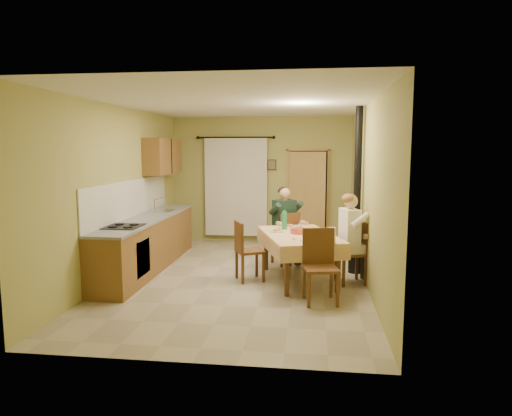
# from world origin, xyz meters

# --- Properties ---
(floor) EXTENTS (4.00, 6.00, 0.01)m
(floor) POSITION_xyz_m (0.00, 0.00, 0.00)
(floor) COLOR tan
(floor) RESTS_ON ground
(room_shell) EXTENTS (4.04, 6.04, 2.82)m
(room_shell) POSITION_xyz_m (0.00, 0.00, 1.82)
(room_shell) COLOR tan
(room_shell) RESTS_ON ground
(kitchen_run) EXTENTS (0.64, 3.64, 1.56)m
(kitchen_run) POSITION_xyz_m (-1.71, 0.40, 0.48)
(kitchen_run) COLOR brown
(kitchen_run) RESTS_ON ground
(upper_cabinets) EXTENTS (0.35, 1.40, 0.70)m
(upper_cabinets) POSITION_xyz_m (-1.82, 1.70, 1.95)
(upper_cabinets) COLOR brown
(upper_cabinets) RESTS_ON room_shell
(curtain) EXTENTS (1.70, 0.07, 2.22)m
(curtain) POSITION_xyz_m (-0.55, 2.90, 1.26)
(curtain) COLOR black
(curtain) RESTS_ON ground
(doorway) EXTENTS (0.96, 0.25, 2.15)m
(doorway) POSITION_xyz_m (1.04, 2.93, 1.05)
(doorway) COLOR black
(doorway) RESTS_ON ground
(dining_table) EXTENTS (1.51, 1.96, 0.76)m
(dining_table) POSITION_xyz_m (0.96, -0.01, 0.38)
(dining_table) COLOR #E1B279
(dining_table) RESTS_ON ground
(tableware) EXTENTS (1.03, 1.49, 0.33)m
(tableware) POSITION_xyz_m (1.01, -0.09, 0.81)
(tableware) COLOR white
(tableware) RESTS_ON dining_table
(chair_far) EXTENTS (0.56, 0.56, 0.96)m
(chair_far) POSITION_xyz_m (0.68, 1.03, 0.29)
(chair_far) COLOR brown
(chair_far) RESTS_ON ground
(chair_near) EXTENTS (0.52, 0.52, 1.01)m
(chair_near) POSITION_xyz_m (1.28, -1.03, 0.29)
(chair_near) COLOR brown
(chair_near) RESTS_ON ground
(chair_right) EXTENTS (0.52, 0.52, 0.98)m
(chair_right) POSITION_xyz_m (1.78, -0.06, 0.29)
(chair_right) COLOR brown
(chair_right) RESTS_ON ground
(chair_left) EXTENTS (0.54, 0.54, 0.96)m
(chair_left) POSITION_xyz_m (0.16, -0.10, 0.29)
(chair_left) COLOR brown
(chair_left) RESTS_ON ground
(man_far) EXTENTS (0.65, 0.64, 1.39)m
(man_far) POSITION_xyz_m (0.67, 1.04, 0.88)
(man_far) COLOR #192D23
(man_far) RESTS_ON chair_far
(man_right) EXTENTS (0.57, 0.64, 1.39)m
(man_right) POSITION_xyz_m (1.76, -0.06, 0.88)
(man_right) COLOR white
(man_right) RESTS_ON chair_right
(stove_flue) EXTENTS (0.24, 0.24, 2.80)m
(stove_flue) POSITION_xyz_m (1.90, 0.60, 1.02)
(stove_flue) COLOR black
(stove_flue) RESTS_ON ground
(picture_back) EXTENTS (0.19, 0.03, 0.23)m
(picture_back) POSITION_xyz_m (0.25, 2.97, 1.75)
(picture_back) COLOR black
(picture_back) RESTS_ON room_shell
(picture_right) EXTENTS (0.03, 0.31, 0.21)m
(picture_right) POSITION_xyz_m (1.97, 1.20, 1.85)
(picture_right) COLOR brown
(picture_right) RESTS_ON room_shell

